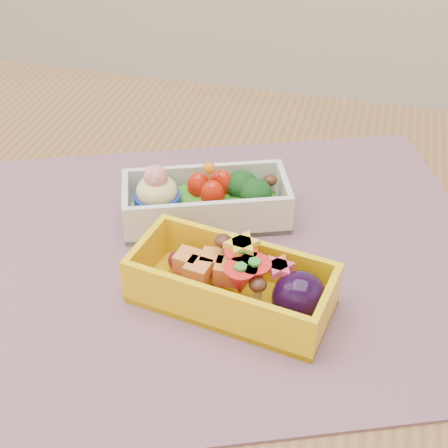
% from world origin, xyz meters
% --- Properties ---
extents(table, '(1.20, 0.80, 0.75)m').
position_xyz_m(table, '(0.00, 0.00, 0.65)').
color(table, brown).
rests_on(table, ground).
extents(placemat, '(0.65, 0.58, 0.00)m').
position_xyz_m(placemat, '(0.02, 0.03, 0.75)').
color(placemat, '#875D63').
rests_on(placemat, table).
extents(bento_white, '(0.18, 0.13, 0.07)m').
position_xyz_m(bento_white, '(-0.00, 0.08, 0.78)').
color(bento_white, silver).
rests_on(bento_white, placemat).
extents(bento_yellow, '(0.18, 0.10, 0.06)m').
position_xyz_m(bento_yellow, '(0.06, -0.03, 0.78)').
color(bento_yellow, yellow).
rests_on(bento_yellow, placemat).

